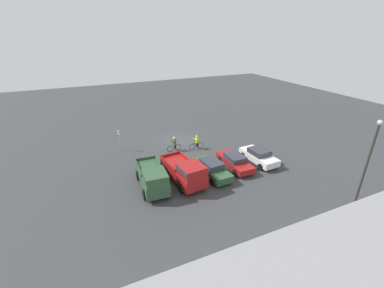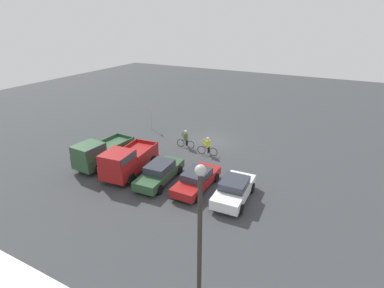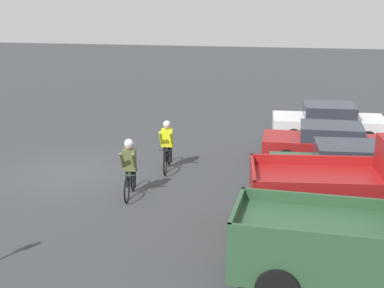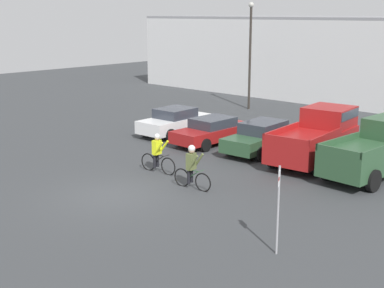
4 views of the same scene
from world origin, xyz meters
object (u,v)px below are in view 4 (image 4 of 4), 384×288
at_px(sedan_2, 263,136).
at_px(fire_lane_sign, 278,202).
at_px(sedan_1, 213,130).
at_px(sedan_0, 175,121).
at_px(pickup_truck_1, 378,148).
at_px(cyclist_1, 158,153).
at_px(pickup_truck_0, 318,135).
at_px(cyclist_0, 192,166).
at_px(lamppost, 250,48).

distance_m(sedan_2, fire_lane_sign, 11.22).
xyz_separation_m(sedan_1, sedan_2, (2.80, 0.41, 0.06)).
relative_size(sedan_0, pickup_truck_1, 0.84).
xyz_separation_m(sedan_0, sedan_1, (2.80, -0.12, -0.06)).
distance_m(pickup_truck_1, cyclist_1, 8.93).
height_order(pickup_truck_0, cyclist_0, pickup_truck_0).
distance_m(sedan_1, cyclist_0, 7.22).
height_order(sedan_0, pickup_truck_0, pickup_truck_0).
bearing_deg(cyclist_0, fire_lane_sign, -24.27).
height_order(sedan_2, pickup_truck_1, pickup_truck_1).
relative_size(sedan_0, lamppost, 0.62).
bearing_deg(pickup_truck_0, fire_lane_sign, -65.74).
relative_size(cyclist_1, fire_lane_sign, 0.73).
height_order(pickup_truck_0, fire_lane_sign, fire_lane_sign).
height_order(sedan_2, cyclist_0, cyclist_0).
xyz_separation_m(pickup_truck_0, pickup_truck_1, (2.87, -0.24, -0.03)).
relative_size(sedan_1, lamppost, 0.65).
bearing_deg(cyclist_0, sedan_2, 101.77).
bearing_deg(sedan_1, cyclist_1, -72.89).
xyz_separation_m(sedan_0, sedan_2, (5.60, 0.29, -0.00)).
relative_size(sedan_2, cyclist_0, 2.81).
distance_m(sedan_1, pickup_truck_0, 5.62).
xyz_separation_m(pickup_truck_1, cyclist_0, (-4.30, -6.37, -0.29)).
distance_m(sedan_1, fire_lane_sign, 12.85).
xyz_separation_m(sedan_0, pickup_truck_0, (8.36, 0.56, 0.45)).
xyz_separation_m(sedan_2, pickup_truck_1, (5.63, 0.04, 0.42)).
xyz_separation_m(sedan_2, lamppost, (-7.53, 8.80, 3.42)).
relative_size(pickup_truck_0, pickup_truck_1, 1.03).
bearing_deg(pickup_truck_0, lamppost, 140.38).
relative_size(sedan_0, sedan_2, 0.90).
xyz_separation_m(fire_lane_sign, lamppost, (-14.40, 17.63, 2.63)).
bearing_deg(lamppost, cyclist_0, -59.67).
bearing_deg(sedan_1, pickup_truck_1, 3.03).
relative_size(cyclist_1, lamppost, 0.26).
bearing_deg(sedan_2, sedan_0, -177.08).
bearing_deg(cyclist_1, sedan_2, 78.78).
xyz_separation_m(sedan_1, pickup_truck_0, (5.56, 0.69, 0.51)).
distance_m(sedan_2, cyclist_1, 5.89).
height_order(pickup_truck_0, cyclist_1, pickup_truck_0).
relative_size(sedan_2, lamppost, 0.68).
relative_size(sedan_0, sedan_1, 0.95).
bearing_deg(sedan_2, cyclist_1, -101.22).
bearing_deg(lamppost, pickup_truck_1, -33.65).
distance_m(cyclist_0, fire_lane_sign, 6.11).
height_order(sedan_0, sedan_2, sedan_2).
bearing_deg(sedan_2, sedan_1, -171.69).
height_order(sedan_2, pickup_truck_0, pickup_truck_0).
bearing_deg(sedan_0, pickup_truck_0, 3.86).
distance_m(sedan_2, pickup_truck_1, 5.64).
height_order(sedan_1, lamppost, lamppost).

